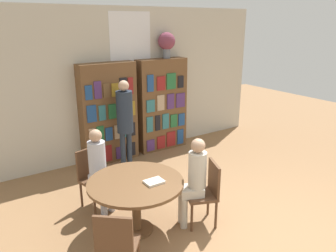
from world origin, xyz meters
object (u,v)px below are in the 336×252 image
(chair_near_camera, at_px, (117,244))
(seated_reader_right, at_px, (194,177))
(bookshelf_right, at_px, (162,105))
(chair_far_side, at_px, (206,190))
(chair_left_side, at_px, (93,175))
(bookshelf_left, at_px, (109,113))
(seated_reader_left, at_px, (99,166))
(reading_table, at_px, (136,189))
(librarian_standing, at_px, (125,116))
(flower_vase, at_px, (167,42))

(chair_near_camera, distance_m, seated_reader_right, 1.44)
(bookshelf_right, height_order, chair_far_side, bookshelf_right)
(bookshelf_right, xyz_separation_m, chair_left_side, (-2.17, -1.46, -0.48))
(bookshelf_left, xyz_separation_m, seated_reader_left, (-0.89, -1.63, -0.27))
(reading_table, xyz_separation_m, chair_near_camera, (-0.63, -0.74, -0.12))
(librarian_standing, bearing_deg, chair_far_side, -87.75)
(bookshelf_right, height_order, librarian_standing, bookshelf_right)
(reading_table, bearing_deg, chair_left_side, 103.72)
(chair_near_camera, relative_size, librarian_standing, 0.53)
(seated_reader_right, height_order, librarian_standing, librarian_standing)
(bookshelf_left, bearing_deg, chair_left_side, -122.56)
(bookshelf_left, distance_m, bookshelf_right, 1.24)
(bookshelf_right, distance_m, chair_near_camera, 4.08)
(reading_table, relative_size, chair_left_side, 1.40)
(bookshelf_left, bearing_deg, seated_reader_right, -89.47)
(bookshelf_right, xyz_separation_m, chair_far_side, (-1.05, -2.76, -0.48))
(flower_vase, bearing_deg, bookshelf_left, -179.79)
(flower_vase, bearing_deg, chair_left_side, -147.60)
(chair_near_camera, distance_m, chair_far_side, 1.57)
(reading_table, bearing_deg, bookshelf_left, 73.69)
(chair_left_side, xyz_separation_m, chair_far_side, (1.12, -1.31, 0.00))
(seated_reader_left, distance_m, librarian_standing, 1.54)
(bookshelf_right, bearing_deg, reading_table, -129.02)
(flower_vase, xyz_separation_m, seated_reader_right, (-1.35, -2.70, -1.58))
(chair_left_side, xyz_separation_m, librarian_standing, (1.04, 0.96, 0.54))
(chair_left_side, bearing_deg, bookshelf_left, -136.28)
(reading_table, bearing_deg, flower_vase, 49.18)
(flower_vase, height_order, chair_near_camera, flower_vase)
(bookshelf_right, relative_size, chair_left_side, 2.19)
(flower_vase, height_order, seated_reader_right, flower_vase)
(flower_vase, xyz_separation_m, seated_reader_left, (-2.26, -1.64, -1.59))
(chair_far_side, bearing_deg, chair_left_side, 63.00)
(bookshelf_right, height_order, chair_near_camera, bookshelf_right)
(bookshelf_left, relative_size, librarian_standing, 1.16)
(bookshelf_right, distance_m, flower_vase, 1.32)
(chair_left_side, relative_size, seated_reader_right, 0.71)
(chair_far_side, distance_m, librarian_standing, 2.33)
(chair_near_camera, height_order, seated_reader_left, seated_reader_left)
(bookshelf_right, relative_size, librarian_standing, 1.16)
(reading_table, xyz_separation_m, seated_reader_right, (0.73, -0.30, 0.09))
(bookshelf_left, distance_m, chair_left_side, 1.79)
(flower_vase, bearing_deg, bookshelf_right, -177.79)
(seated_reader_left, bearing_deg, bookshelf_right, -156.21)
(librarian_standing, bearing_deg, flower_vase, 21.73)
(chair_near_camera, height_order, seated_reader_right, seated_reader_right)
(bookshelf_right, relative_size, seated_reader_left, 1.57)
(chair_left_side, bearing_deg, bookshelf_right, -159.86)
(bookshelf_left, bearing_deg, reading_table, -106.31)
(seated_reader_right, bearing_deg, bookshelf_left, 22.81)
(chair_far_side, distance_m, seated_reader_right, 0.28)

